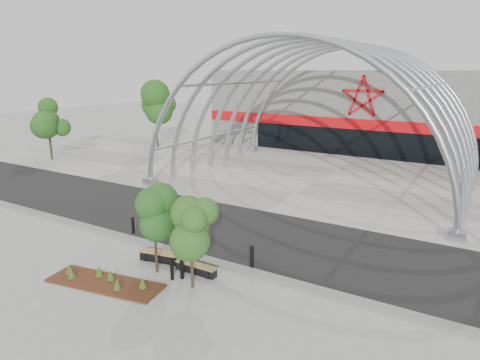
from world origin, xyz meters
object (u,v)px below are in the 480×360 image
at_px(street_tree_0, 154,214).
at_px(bench_1, 196,269).
at_px(street_tree_1, 191,225).
at_px(bollard_2, 182,266).
at_px(bench_0, 163,257).

relative_size(street_tree_0, bench_1, 1.84).
xyz_separation_m(street_tree_1, bollard_2, (-0.80, 0.37, -2.04)).
distance_m(bench_0, bench_1, 1.89).
distance_m(street_tree_1, bench_1, 2.64).
bearing_deg(bollard_2, street_tree_0, -175.33).
height_order(street_tree_0, bollard_2, street_tree_0).
height_order(street_tree_1, bollard_2, street_tree_1).
bearing_deg(bench_1, bench_0, 177.03).
relative_size(street_tree_0, bollard_2, 3.40).
height_order(street_tree_1, bench_1, street_tree_1).
bearing_deg(street_tree_1, bollard_2, 155.07).
xyz_separation_m(bench_1, bollard_2, (-0.21, -0.66, 0.32)).
relative_size(street_tree_0, street_tree_1, 0.98).
distance_m(street_tree_0, bench_0, 2.49).
bearing_deg(bollard_2, bench_1, 72.49).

